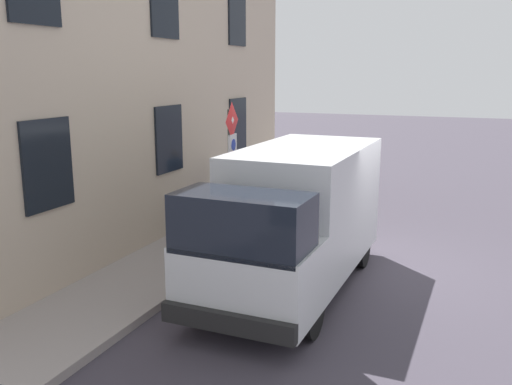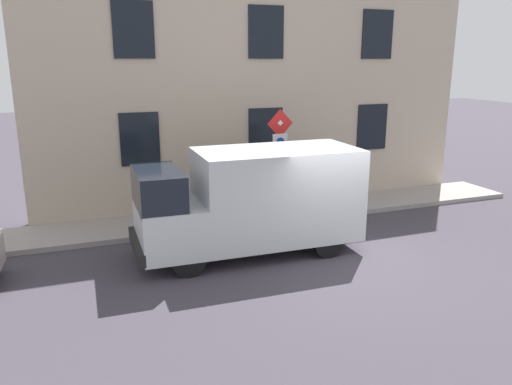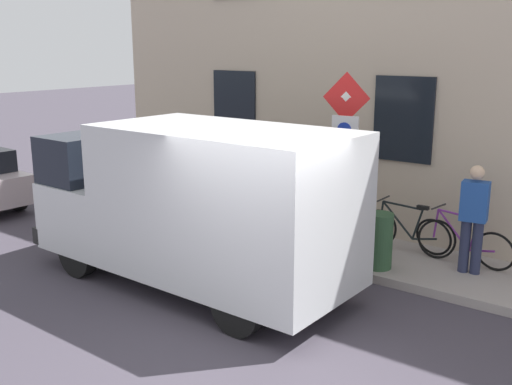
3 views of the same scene
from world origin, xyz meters
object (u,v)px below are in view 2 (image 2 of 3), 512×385
object	(u,v)px
sign_post_stacked	(280,149)
litter_bin	(296,199)
delivery_van	(253,199)
bicycle_black	(284,193)
bicycle_purple	(312,191)
pedestrian	(324,175)

from	to	relation	value
sign_post_stacked	litter_bin	world-z (taller)	sign_post_stacked
delivery_van	bicycle_black	distance (m)	3.81
litter_bin	bicycle_black	bearing A→B (deg)	-3.07
bicycle_black	delivery_van	bearing A→B (deg)	55.58
bicycle_purple	pedestrian	xyz separation A→B (m)	(-0.35, -0.23, 0.56)
delivery_van	pedestrian	bearing A→B (deg)	-139.83
delivery_van	litter_bin	xyz separation A→B (m)	(2.05, -2.08, -0.74)
sign_post_stacked	pedestrian	xyz separation A→B (m)	(0.79, -1.84, -1.07)
sign_post_stacked	bicycle_purple	distance (m)	2.56
bicycle_black	pedestrian	xyz separation A→B (m)	(-0.35, -1.20, 0.56)
delivery_van	bicycle_black	size ratio (longest dim) A/B	3.14
delivery_van	litter_bin	distance (m)	3.01
delivery_van	bicycle_black	world-z (taller)	delivery_van
litter_bin	pedestrian	bearing A→B (deg)	-62.30
delivery_van	pedestrian	distance (m)	4.30
bicycle_purple	bicycle_black	xyz separation A→B (m)	(-0.00, 0.96, 0.00)
pedestrian	litter_bin	size ratio (longest dim) A/B	1.91
bicycle_black	litter_bin	size ratio (longest dim) A/B	1.90
pedestrian	litter_bin	world-z (taller)	pedestrian
sign_post_stacked	delivery_van	size ratio (longest dim) A/B	0.55
delivery_van	sign_post_stacked	bearing A→B (deg)	-126.76
bicycle_purple	pedestrian	distance (m)	0.70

